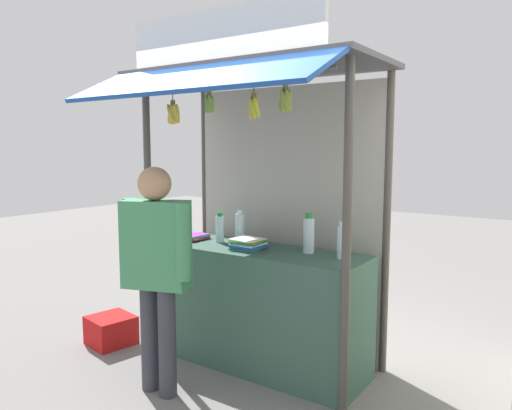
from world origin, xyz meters
TOP-DOWN VIEW (x-y plane):
  - ground_plane at (0.00, 0.00)m, footprint 20.00×20.00m
  - stall_counter at (0.00, 0.00)m, footprint 1.81×0.58m
  - stall_structure at (0.00, 0.12)m, footprint 2.01×1.47m
  - water_bottle_mid_left at (0.71, 0.06)m, footprint 0.08×0.08m
  - water_bottle_far_right at (0.42, 0.10)m, footprint 0.09×0.09m
  - water_bottle_left at (-0.40, 0.05)m, footprint 0.07×0.07m
  - water_bottle_front_right at (-0.25, 0.12)m, footprint 0.08×0.08m
  - magazine_stack_center at (-0.04, -0.06)m, footprint 0.25×0.25m
  - magazine_stack_back_right at (-0.65, 0.01)m, footprint 0.20×0.26m
  - banana_bunch_inner_left at (0.50, -0.39)m, footprint 0.11×0.11m
  - banana_bunch_leftmost at (-0.14, -0.39)m, footprint 0.09×0.09m
  - banana_bunch_inner_right at (-0.50, -0.39)m, footprint 0.11×0.11m
  - banana_bunch_rightmost at (0.25, -0.39)m, footprint 0.09×0.09m
  - vendor_person at (-0.31, -0.79)m, footprint 0.62×0.34m
  - plastic_crate at (-1.30, -0.41)m, footprint 0.42×0.42m

SIDE VIEW (x-z plane):
  - ground_plane at x=0.00m, z-range 0.00..0.00m
  - plastic_crate at x=-1.30m, z-range 0.00..0.25m
  - stall_counter at x=0.00m, z-range 0.00..0.96m
  - magazine_stack_back_right at x=-0.65m, z-range 0.96..1.00m
  - vendor_person at x=-0.31m, z-range 0.17..1.79m
  - magazine_stack_center at x=-0.04m, z-range 0.96..1.04m
  - water_bottle_left at x=-0.40m, z-range 0.95..1.20m
  - water_bottle_mid_left at x=0.71m, z-range 0.95..1.22m
  - water_bottle_front_right at x=-0.25m, z-range 0.95..1.23m
  - water_bottle_far_right at x=0.42m, z-range 0.95..1.25m
  - stall_structure at x=0.00m, z-range 0.27..2.98m
  - banana_bunch_inner_right at x=-0.50m, z-range 1.87..2.16m
  - banana_bunch_rightmost at x=0.25m, z-range 1.89..2.17m
  - banana_bunch_inner_left at x=0.50m, z-range 1.94..2.19m
  - banana_bunch_leftmost at x=-0.14m, z-range 1.96..2.19m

